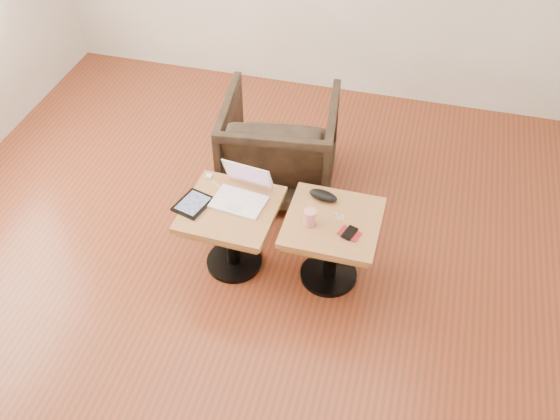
% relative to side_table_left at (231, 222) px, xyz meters
% --- Properties ---
extents(room_shell, '(4.52, 4.52, 2.71)m').
position_rel_side_table_left_xyz_m(room_shell, '(0.11, -0.10, 0.99)').
color(room_shell, brown).
rests_on(room_shell, ground).
extents(side_table_left, '(0.55, 0.55, 0.49)m').
position_rel_side_table_left_xyz_m(side_table_left, '(0.00, 0.00, 0.00)').
color(side_table_left, black).
rests_on(side_table_left, ground).
extents(side_table_right, '(0.54, 0.54, 0.49)m').
position_rel_side_table_left_xyz_m(side_table_right, '(0.60, 0.05, 0.00)').
color(side_table_right, black).
rests_on(side_table_right, ground).
extents(laptop, '(0.34, 0.32, 0.21)m').
position_rel_side_table_left_xyz_m(laptop, '(0.04, 0.09, 0.16)').
color(laptop, white).
rests_on(laptop, side_table_left).
extents(tablet, '(0.22, 0.25, 0.02)m').
position_rel_side_table_left_xyz_m(tablet, '(-0.22, -0.04, 0.13)').
color(tablet, black).
rests_on(tablet, side_table_left).
extents(charging_adapter, '(0.04, 0.04, 0.02)m').
position_rel_side_table_left_xyz_m(charging_adapter, '(-0.20, 0.21, 0.13)').
color(charging_adapter, white).
rests_on(charging_adapter, side_table_left).
extents(glasses_case, '(0.19, 0.11, 0.05)m').
position_rel_side_table_left_xyz_m(glasses_case, '(0.51, 0.21, 0.15)').
color(glasses_case, black).
rests_on(glasses_case, side_table_right).
extents(striped_cup, '(0.07, 0.07, 0.09)m').
position_rel_side_table_left_xyz_m(striped_cup, '(0.47, -0.01, 0.17)').
color(striped_cup, '#EB3B4E').
rests_on(striped_cup, side_table_right).
extents(earbuds_tangle, '(0.07, 0.05, 0.01)m').
position_rel_side_table_left_xyz_m(earbuds_tangle, '(0.63, 0.08, 0.13)').
color(earbuds_tangle, white).
rests_on(earbuds_tangle, side_table_right).
extents(phone_on_sleeve, '(0.14, 0.12, 0.01)m').
position_rel_side_table_left_xyz_m(phone_on_sleeve, '(0.71, -0.04, 0.13)').
color(phone_on_sleeve, maroon).
rests_on(phone_on_sleeve, side_table_right).
extents(armchair, '(0.83, 0.85, 0.70)m').
position_rel_side_table_left_xyz_m(armchair, '(0.08, 0.82, -0.02)').
color(armchair, black).
rests_on(armchair, ground).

